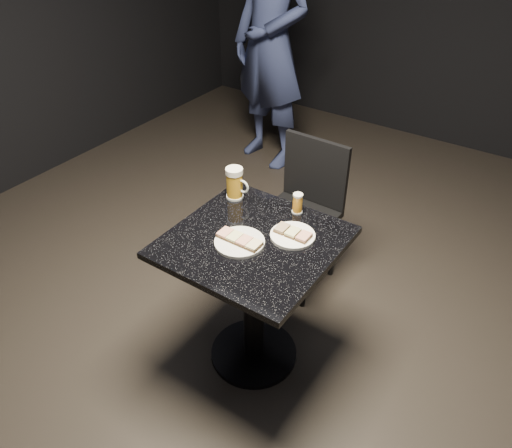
# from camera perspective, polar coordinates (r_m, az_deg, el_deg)

# --- Properties ---
(floor) EXTENTS (6.00, 6.00, 0.00)m
(floor) POSITION_cam_1_polar(r_m,az_deg,el_deg) (2.67, -0.25, -14.62)
(floor) COLOR black
(floor) RESTS_ON ground
(plate_large) EXTENTS (0.22, 0.22, 0.01)m
(plate_large) POSITION_cam_1_polar(r_m,az_deg,el_deg) (2.12, -1.89, -2.09)
(plate_large) COLOR silver
(plate_large) RESTS_ON table
(plate_small) EXTENTS (0.20, 0.20, 0.01)m
(plate_small) POSITION_cam_1_polar(r_m,az_deg,el_deg) (2.17, 4.21, -1.32)
(plate_small) COLOR white
(plate_small) RESTS_ON table
(patron) EXTENTS (0.78, 0.60, 1.92)m
(patron) POSITION_cam_1_polar(r_m,az_deg,el_deg) (4.01, 1.69, 19.89)
(patron) COLOR navy
(patron) RESTS_ON floor
(table) EXTENTS (0.70, 0.70, 0.75)m
(table) POSITION_cam_1_polar(r_m,az_deg,el_deg) (2.31, -0.28, -6.55)
(table) COLOR black
(table) RESTS_ON floor
(beer_mug) EXTENTS (0.12, 0.08, 0.16)m
(beer_mug) POSITION_cam_1_polar(r_m,az_deg,el_deg) (2.39, -2.43, 4.69)
(beer_mug) COLOR white
(beer_mug) RESTS_ON table
(beer_tumbler) EXTENTS (0.05, 0.05, 0.10)m
(beer_tumbler) POSITION_cam_1_polar(r_m,az_deg,el_deg) (2.30, 4.77, 2.38)
(beer_tumbler) COLOR silver
(beer_tumbler) RESTS_ON table
(chair) EXTENTS (0.40, 0.40, 0.87)m
(chair) POSITION_cam_1_polar(r_m,az_deg,el_deg) (2.83, 5.42, 2.13)
(chair) COLOR black
(chair) RESTS_ON floor
(canapes_on_plate_large) EXTENTS (0.20, 0.07, 0.02)m
(canapes_on_plate_large) POSITION_cam_1_polar(r_m,az_deg,el_deg) (2.11, -1.90, -1.74)
(canapes_on_plate_large) COLOR #4C3521
(canapes_on_plate_large) RESTS_ON plate_large
(canapes_on_plate_small) EXTENTS (0.16, 0.07, 0.02)m
(canapes_on_plate_small) POSITION_cam_1_polar(r_m,az_deg,el_deg) (2.16, 4.23, -0.98)
(canapes_on_plate_small) COLOR #4C3521
(canapes_on_plate_small) RESTS_ON plate_small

